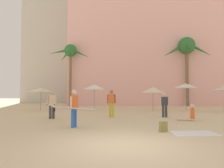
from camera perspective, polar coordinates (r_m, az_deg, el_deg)
ground at (r=6.42m, az=3.35°, el=-16.74°), size 120.00×120.00×0.00m
hotel_pink at (r=33.75m, az=10.52°, el=11.13°), size 23.68×10.70×19.24m
hotel_tower_gray at (r=41.93m, az=-8.70°, el=16.06°), size 17.81×11.58×30.10m
palm_tree_far_left at (r=28.36m, az=20.06°, el=9.12°), size 6.19×6.44×8.86m
palm_tree_left at (r=27.93m, az=-11.45°, el=7.99°), size 5.10×4.93×8.13m
cafe_umbrella_0 at (r=19.63m, az=-4.97°, el=-0.85°), size 2.13×2.13×2.46m
cafe_umbrella_1 at (r=20.40m, az=-19.20°, el=-1.52°), size 2.46×2.46×2.14m
cafe_umbrella_2 at (r=19.69m, az=19.86°, el=-0.46°), size 2.15×2.15×2.50m
cafe_umbrella_4 at (r=19.28m, az=11.34°, el=-1.62°), size 2.13×2.13×2.18m
beach_towel at (r=8.84m, az=21.89°, el=-12.61°), size 1.82×1.26×0.01m
backpack at (r=8.76m, az=14.04°, el=-11.53°), size 0.35×0.33×0.42m
person_near_left at (r=9.58m, az=-10.70°, el=-6.40°), size 2.59×1.40×1.74m
person_mid_left at (r=13.28m, az=-16.54°, el=-5.31°), size 1.77×2.62×1.73m
person_mid_center at (r=13.63m, az=-0.17°, el=-5.07°), size 0.61×0.26×1.82m
person_far_left at (r=14.07m, az=14.44°, el=-5.41°), size 0.61×0.26×1.61m
person_near_right at (r=12.81m, az=20.71°, el=-8.05°), size 1.05×0.63×0.96m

